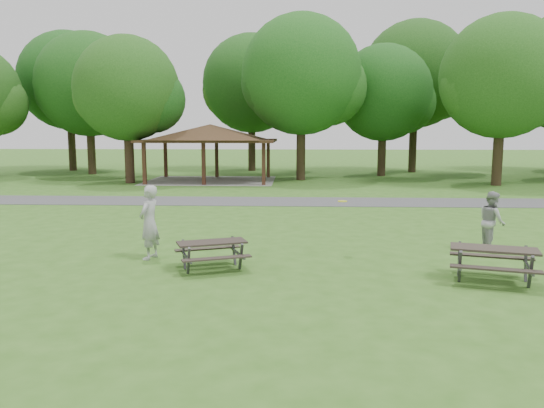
# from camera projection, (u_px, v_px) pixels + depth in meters

# --- Properties ---
(ground) EXTENTS (160.00, 160.00, 0.00)m
(ground) POSITION_uv_depth(u_px,v_px,m) (218.00, 289.00, 11.49)
(ground) COLOR #33641C
(ground) RESTS_ON ground
(asphalt_path) EXTENTS (120.00, 3.20, 0.02)m
(asphalt_path) POSITION_uv_depth(u_px,v_px,m) (261.00, 201.00, 25.33)
(asphalt_path) COLOR #454547
(asphalt_path) RESTS_ON ground
(pavilion) EXTENTS (8.60, 7.01, 3.76)m
(pavilion) POSITION_uv_depth(u_px,v_px,m) (210.00, 135.00, 34.98)
(pavilion) COLOR #3C2115
(pavilion) RESTS_ON ground
(tree_row_c) EXTENTS (8.19, 7.80, 10.67)m
(tree_row_c) POSITION_uv_depth(u_px,v_px,m) (90.00, 88.00, 39.91)
(tree_row_c) COLOR #2F2115
(tree_row_c) RESTS_ON ground
(tree_row_d) EXTENTS (6.93, 6.60, 9.27)m
(tree_row_d) POSITION_uv_depth(u_px,v_px,m) (128.00, 92.00, 33.36)
(tree_row_d) COLOR #301F15
(tree_row_d) RESTS_ON ground
(tree_row_e) EXTENTS (8.40, 8.00, 11.02)m
(tree_row_e) POSITION_uv_depth(u_px,v_px,m) (303.00, 78.00, 35.19)
(tree_row_e) COLOR black
(tree_row_e) RESTS_ON ground
(tree_row_f) EXTENTS (7.35, 7.00, 9.55)m
(tree_row_f) POSITION_uv_depth(u_px,v_px,m) (385.00, 96.00, 38.52)
(tree_row_f) COLOR black
(tree_row_f) RESTS_ON ground
(tree_row_g) EXTENTS (7.77, 7.40, 10.25)m
(tree_row_g) POSITION_uv_depth(u_px,v_px,m) (504.00, 80.00, 31.75)
(tree_row_g) COLOR black
(tree_row_g) RESTS_ON ground
(tree_deep_a) EXTENTS (8.40, 8.00, 11.38)m
(tree_deep_a) POSITION_uv_depth(u_px,v_px,m) (70.00, 84.00, 43.42)
(tree_deep_a) COLOR black
(tree_deep_a) RESTS_ON ground
(tree_deep_b) EXTENTS (8.40, 8.00, 11.13)m
(tree_deep_b) POSITION_uv_depth(u_px,v_px,m) (253.00, 87.00, 43.27)
(tree_deep_b) COLOR black
(tree_deep_b) RESTS_ON ground
(tree_deep_c) EXTENTS (8.82, 8.40, 11.90)m
(tree_deep_c) POSITION_uv_depth(u_px,v_px,m) (417.00, 78.00, 41.62)
(tree_deep_c) COLOR black
(tree_deep_c) RESTS_ON ground
(picnic_table_middle) EXTENTS (2.03, 1.85, 0.72)m
(picnic_table_middle) POSITION_uv_depth(u_px,v_px,m) (212.00, 248.00, 13.03)
(picnic_table_middle) COLOR black
(picnic_table_middle) RESTS_ON ground
(picnic_table_far) EXTENTS (2.20, 1.95, 0.81)m
(picnic_table_far) POSITION_uv_depth(u_px,v_px,m) (494.00, 256.00, 11.94)
(picnic_table_far) COLOR #2E2721
(picnic_table_far) RESTS_ON ground
(frisbee_in_flight) EXTENTS (0.34, 0.34, 0.02)m
(frisbee_in_flight) POSITION_uv_depth(u_px,v_px,m) (342.00, 201.00, 14.47)
(frisbee_in_flight) COLOR yellow
(frisbee_in_flight) RESTS_ON ground
(frisbee_thrower) EXTENTS (0.64, 0.82, 1.97)m
(frisbee_thrower) POSITION_uv_depth(u_px,v_px,m) (149.00, 222.00, 14.02)
(frisbee_thrower) COLOR #A5A5A8
(frisbee_thrower) RESTS_ON ground
(frisbee_catcher) EXTENTS (0.68, 0.85, 1.70)m
(frisbee_catcher) POSITION_uv_depth(u_px,v_px,m) (492.00, 221.00, 14.99)
(frisbee_catcher) COLOR #9C9C9E
(frisbee_catcher) RESTS_ON ground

